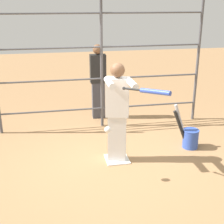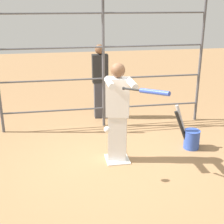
{
  "view_description": "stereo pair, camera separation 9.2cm",
  "coord_description": "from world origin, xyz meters",
  "px_view_note": "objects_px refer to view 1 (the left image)",
  "views": [
    {
      "loc": [
        1.01,
        4.73,
        2.64
      ],
      "look_at": [
        0.14,
        0.25,
        0.98
      ],
      "focal_mm": 50.0,
      "sensor_mm": 36.0,
      "label": 1
    },
    {
      "loc": [
        0.92,
        4.75,
        2.64
      ],
      "look_at": [
        0.14,
        0.25,
        0.98
      ],
      "focal_mm": 50.0,
      "sensor_mm": 36.0,
      "label": 2
    }
  ],
  "objects_px": {
    "baseball_bat_swinging": "(151,91)",
    "bat_bucket": "(189,137)",
    "batter": "(118,110)",
    "softball_in_flight": "(108,130)",
    "bystander_behind_fence": "(98,81)"
  },
  "relations": [
    {
      "from": "softball_in_flight",
      "to": "batter",
      "type": "bearing_deg",
      "value": -114.45
    },
    {
      "from": "batter",
      "to": "baseball_bat_swinging",
      "type": "distance_m",
      "value": 1.03
    },
    {
      "from": "baseball_bat_swinging",
      "to": "bystander_behind_fence",
      "type": "height_order",
      "value": "bystander_behind_fence"
    },
    {
      "from": "batter",
      "to": "softball_in_flight",
      "type": "relative_size",
      "value": 17.76
    },
    {
      "from": "baseball_bat_swinging",
      "to": "bat_bucket",
      "type": "relative_size",
      "value": 0.81
    },
    {
      "from": "bystander_behind_fence",
      "to": "batter",
      "type": "bearing_deg",
      "value": 89.97
    },
    {
      "from": "bystander_behind_fence",
      "to": "softball_in_flight",
      "type": "bearing_deg",
      "value": 84.29
    },
    {
      "from": "batter",
      "to": "softball_in_flight",
      "type": "xyz_separation_m",
      "value": [
        0.27,
        0.6,
        -0.07
      ]
    },
    {
      "from": "batter",
      "to": "bystander_behind_fence",
      "type": "bearing_deg",
      "value": -90.03
    },
    {
      "from": "baseball_bat_swinging",
      "to": "bat_bucket",
      "type": "xyz_separation_m",
      "value": [
        -1.14,
        -1.06,
        -1.25
      ]
    },
    {
      "from": "softball_in_flight",
      "to": "bat_bucket",
      "type": "bearing_deg",
      "value": -153.72
    },
    {
      "from": "bystander_behind_fence",
      "to": "baseball_bat_swinging",
      "type": "bearing_deg",
      "value": 95.43
    },
    {
      "from": "softball_in_flight",
      "to": "bystander_behind_fence",
      "type": "xyz_separation_m",
      "value": [
        -0.28,
        -2.76,
        0.04
      ]
    },
    {
      "from": "baseball_bat_swinging",
      "to": "bat_bucket",
      "type": "distance_m",
      "value": 2.0
    },
    {
      "from": "batter",
      "to": "softball_in_flight",
      "type": "height_order",
      "value": "batter"
    }
  ]
}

